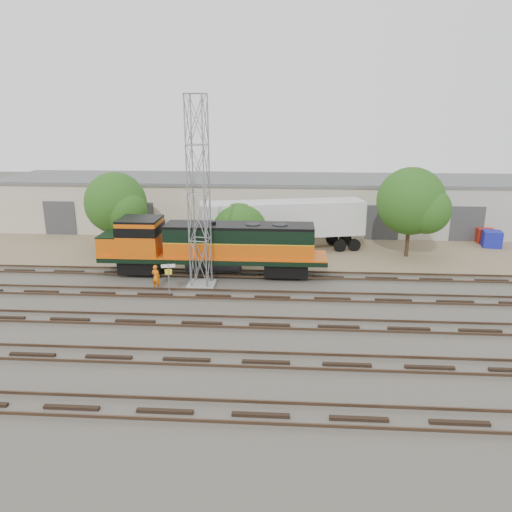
# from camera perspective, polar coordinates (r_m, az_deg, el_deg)

# --- Properties ---
(ground) EXTENTS (140.00, 140.00, 0.00)m
(ground) POSITION_cam_1_polar(r_m,az_deg,el_deg) (32.20, 1.78, -5.80)
(ground) COLOR #47423A
(ground) RESTS_ON ground
(dirt_strip) EXTENTS (80.00, 16.00, 0.02)m
(dirt_strip) POSITION_cam_1_polar(r_m,az_deg,el_deg) (46.43, 2.47, 1.18)
(dirt_strip) COLOR #726047
(dirt_strip) RESTS_ON ground
(tracks) EXTENTS (80.00, 20.40, 0.28)m
(tracks) POSITION_cam_1_polar(r_m,az_deg,el_deg) (29.41, 1.56, -7.86)
(tracks) COLOR black
(tracks) RESTS_ON ground
(warehouse) EXTENTS (58.40, 10.40, 5.30)m
(warehouse) POSITION_cam_1_polar(r_m,az_deg,el_deg) (53.64, 2.78, 6.13)
(warehouse) COLOR beige
(warehouse) RESTS_ON ground
(locomotive) EXTENTS (17.09, 3.00, 4.11)m
(locomotive) POSITION_cam_1_polar(r_m,az_deg,el_deg) (37.59, -5.38, 1.19)
(locomotive) COLOR black
(locomotive) RESTS_ON tracks
(signal_tower) EXTENTS (1.95, 1.95, 13.17)m
(signal_tower) POSITION_cam_1_polar(r_m,az_deg,el_deg) (34.48, -6.55, 6.71)
(signal_tower) COLOR gray
(signal_tower) RESTS_ON ground
(sign_post) EXTENTS (0.92, 0.27, 2.29)m
(sign_post) POSITION_cam_1_polar(r_m,az_deg,el_deg) (33.94, -9.97, -1.99)
(sign_post) COLOR gray
(sign_post) RESTS_ON ground
(worker) EXTENTS (0.74, 0.60, 1.77)m
(worker) POSITION_cam_1_polar(r_m,az_deg,el_deg) (35.68, -11.37, -2.37)
(worker) COLOR orange
(worker) RESTS_ON ground
(semi_trailer) EXTENTS (14.71, 6.00, 4.44)m
(semi_trailer) POSITION_cam_1_polar(r_m,az_deg,el_deg) (44.38, 3.49, 4.15)
(semi_trailer) COLOR silver
(semi_trailer) RESTS_ON ground
(dumpster_blue) EXTENTS (1.83, 1.75, 1.50)m
(dumpster_blue) POSITION_cam_1_polar(r_m,az_deg,el_deg) (50.70, 25.35, 1.76)
(dumpster_blue) COLOR #161D9C
(dumpster_blue) RESTS_ON ground
(dumpster_red) EXTENTS (1.53, 1.44, 1.40)m
(dumpster_red) POSITION_cam_1_polar(r_m,az_deg,el_deg) (52.21, 24.61, 2.18)
(dumpster_red) COLOR maroon
(dumpster_red) RESTS_ON ground
(tree_west) EXTENTS (5.64, 5.37, 7.02)m
(tree_west) POSITION_cam_1_polar(r_m,az_deg,el_deg) (45.26, -15.49, 5.64)
(tree_west) COLOR #382619
(tree_west) RESTS_ON ground
(tree_mid) EXTENTS (5.12, 4.87, 4.87)m
(tree_mid) POSITION_cam_1_polar(r_m,az_deg,el_deg) (42.59, -1.63, 2.59)
(tree_mid) COLOR #382619
(tree_mid) RESTS_ON ground
(tree_east) EXTENTS (5.95, 5.67, 7.66)m
(tree_east) POSITION_cam_1_polar(r_m,az_deg,el_deg) (43.77, 17.69, 5.75)
(tree_east) COLOR #382619
(tree_east) RESTS_ON ground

